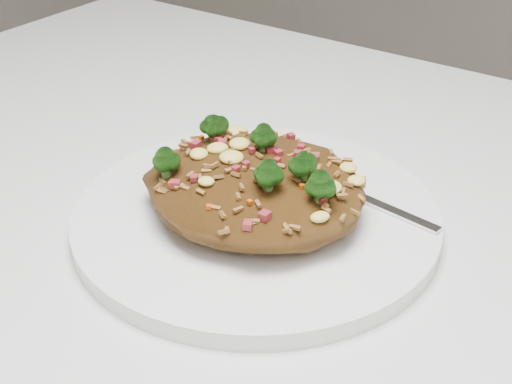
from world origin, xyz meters
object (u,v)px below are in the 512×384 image
plate (256,217)px  fork (356,195)px  dining_table (329,353)px  fried_rice (256,178)px

plate → fork: size_ratio=1.70×
dining_table → fried_rice: size_ratio=7.13×
plate → fried_rice: 0.03m
dining_table → fork: size_ratio=7.38×
dining_table → fork: (-0.02, 0.06, 0.11)m
dining_table → plate: bearing=176.6°
dining_table → fork: fork is taller
dining_table → fried_rice: bearing=176.8°
fried_rice → plate: bearing=107.8°
dining_table → fork: bearing=106.3°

